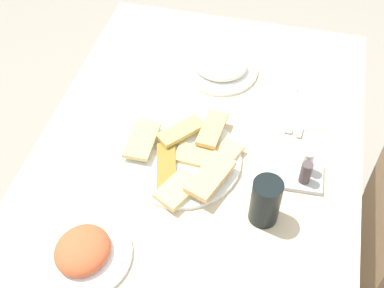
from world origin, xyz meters
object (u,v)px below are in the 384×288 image
(dining_table, at_px, (198,167))
(fork, at_px, (291,109))
(pide_platter, at_px, (184,158))
(salad_plate_rice, at_px, (83,252))
(spoon, at_px, (305,112))
(paper_napkin, at_px, (298,111))
(soda_can, at_px, (265,201))
(salad_plate_greens, at_px, (220,66))
(condiment_caddy, at_px, (305,172))

(dining_table, distance_m, fork, 0.30)
(pide_platter, bearing_deg, salad_plate_rice, -25.47)
(salad_plate_rice, bearing_deg, spoon, 142.50)
(pide_platter, bearing_deg, paper_napkin, 133.46)
(soda_can, height_order, paper_napkin, soda_can)
(pide_platter, distance_m, salad_plate_greens, 0.36)
(salad_plate_greens, bearing_deg, salad_plate_rice, -13.80)
(paper_napkin, bearing_deg, dining_table, -51.86)
(pide_platter, xyz_separation_m, salad_plate_greens, (-0.36, 0.02, 0.00))
(dining_table, distance_m, salad_plate_greens, 0.32)
(soda_can, distance_m, spoon, 0.36)
(dining_table, distance_m, spoon, 0.32)
(soda_can, xyz_separation_m, spoon, (-0.35, 0.06, -0.06))
(fork, bearing_deg, paper_napkin, 89.12)
(paper_napkin, xyz_separation_m, condiment_caddy, (0.22, 0.04, 0.02))
(dining_table, relative_size, condiment_caddy, 11.92)
(salad_plate_greens, bearing_deg, dining_table, 0.96)
(dining_table, height_order, salad_plate_rice, salad_plate_rice)
(fork, xyz_separation_m, spoon, (0.00, 0.04, 0.00))
(pide_platter, bearing_deg, salad_plate_greens, 177.08)
(pide_platter, relative_size, condiment_caddy, 3.35)
(pide_platter, height_order, fork, pide_platter)
(dining_table, bearing_deg, soda_can, 47.58)
(dining_table, bearing_deg, salad_plate_greens, -179.04)
(soda_can, height_order, fork, soda_can)
(dining_table, xyz_separation_m, salad_plate_rice, (0.36, -0.17, 0.11))
(salad_plate_greens, xyz_separation_m, paper_napkin, (0.11, 0.24, -0.02))
(condiment_caddy, bearing_deg, pide_platter, -86.19)
(fork, bearing_deg, soda_can, -5.03)
(soda_can, bearing_deg, condiment_caddy, 148.85)
(soda_can, bearing_deg, spoon, 170.12)
(paper_napkin, relative_size, fork, 0.79)
(soda_can, distance_m, paper_napkin, 0.36)
(salad_plate_rice, distance_m, condiment_caddy, 0.54)
(dining_table, bearing_deg, fork, 130.41)
(fork, bearing_deg, dining_table, -50.47)
(dining_table, xyz_separation_m, spoon, (-0.18, 0.25, 0.09))
(salad_plate_greens, height_order, condiment_caddy, condiment_caddy)
(salad_plate_rice, xyz_separation_m, soda_can, (-0.19, 0.35, 0.04))
(salad_plate_greens, relative_size, condiment_caddy, 2.31)
(paper_napkin, bearing_deg, soda_can, -7.03)
(dining_table, height_order, pide_platter, pide_platter)
(soda_can, height_order, spoon, soda_can)
(salad_plate_rice, height_order, fork, salad_plate_rice)
(paper_napkin, bearing_deg, pide_platter, -46.54)
(spoon, bearing_deg, salad_plate_greens, -109.62)
(pide_platter, distance_m, fork, 0.34)
(paper_napkin, relative_size, spoon, 0.71)
(pide_platter, height_order, soda_can, soda_can)
(salad_plate_rice, bearing_deg, dining_table, 155.22)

